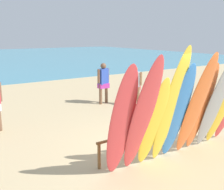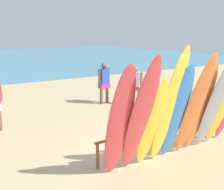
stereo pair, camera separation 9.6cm
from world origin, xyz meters
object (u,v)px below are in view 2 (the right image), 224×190
(surfboard_yellow_2, at_px, (152,123))
(surfboard_yellow_3, at_px, (169,107))
(surfboard_orange_5, at_px, (195,106))
(surfboard_yellow_8, at_px, (222,109))
(surfboard_rack, at_px, (164,130))
(beach_chair_red, at_px, (192,101))
(surfboard_grey_7, at_px, (215,104))
(surfboard_blue_4, at_px, (177,113))
(beachgoer_strolling, at_px, (104,80))
(beachgoer_near_rack, at_px, (135,83))
(surfboard_red_0, at_px, (119,123))
(surfboard_red_1, at_px, (140,117))
(surfboard_orange_6, at_px, (201,108))
(beach_chair_blue, at_px, (163,97))

(surfboard_yellow_2, relative_size, surfboard_yellow_3, 0.78)
(surfboard_orange_5, bearing_deg, surfboard_yellow_8, 2.09)
(surfboard_rack, bearing_deg, beach_chair_red, 30.09)
(surfboard_yellow_3, bearing_deg, surfboard_grey_7, -6.82)
(surfboard_blue_4, distance_m, beachgoer_strolling, 5.63)
(surfboard_orange_5, xyz_separation_m, beachgoer_near_rack, (1.87, 4.61, -0.34))
(surfboard_yellow_2, relative_size, surfboard_orange_5, 0.81)
(surfboard_red_0, bearing_deg, surfboard_red_1, -10.47)
(surfboard_red_0, height_order, beachgoer_strolling, surfboard_red_0)
(surfboard_red_1, bearing_deg, surfboard_grey_7, -0.57)
(surfboard_rack, bearing_deg, surfboard_grey_7, -37.66)
(surfboard_red_0, bearing_deg, surfboard_orange_6, 3.20)
(surfboard_red_1, xyz_separation_m, surfboard_blue_4, (1.11, 0.09, -0.11))
(surfboard_red_0, bearing_deg, surfboard_orange_5, -0.54)
(surfboard_grey_7, relative_size, beach_chair_blue, 3.24)
(surfboard_red_1, xyz_separation_m, beach_chair_blue, (4.12, 3.66, -0.85))
(surfboard_blue_4, relative_size, beach_chair_red, 2.89)
(surfboard_yellow_2, bearing_deg, surfboard_red_1, -166.72)
(surfboard_yellow_2, height_order, surfboard_grey_7, surfboard_grey_7)
(surfboard_rack, xyz_separation_m, surfboard_blue_4, (-0.25, -0.64, 0.64))
(surfboard_orange_6, xyz_separation_m, surfboard_grey_7, (0.33, -0.13, 0.08))
(surfboard_grey_7, bearing_deg, beach_chair_red, 52.13)
(surfboard_yellow_8, relative_size, beach_chair_blue, 2.74)
(surfboard_red_1, xyz_separation_m, beachgoer_near_rack, (3.46, 4.60, -0.35))
(surfboard_blue_4, height_order, beach_chair_red, surfboard_blue_4)
(surfboard_yellow_3, xyz_separation_m, surfboard_orange_5, (0.78, -0.04, -0.08))
(surfboard_yellow_8, distance_m, beach_chair_blue, 3.92)
(surfboard_red_0, height_order, beach_chair_red, surfboard_red_0)
(surfboard_red_1, xyz_separation_m, beach_chair_red, (4.56, 2.58, -0.84))
(surfboard_rack, xyz_separation_m, surfboard_red_1, (-1.37, -0.73, 0.76))
(surfboard_yellow_3, xyz_separation_m, surfboard_orange_6, (1.19, 0.10, -0.21))
(surfboard_blue_4, relative_size, beach_chair_blue, 3.07)
(surfboard_grey_7, relative_size, beachgoer_near_rack, 1.59)
(surfboard_red_1, distance_m, beachgoer_strolling, 6.09)
(surfboard_orange_6, height_order, beach_chair_blue, surfboard_orange_6)
(surfboard_red_1, xyz_separation_m, surfboard_grey_7, (2.32, -0.00, -0.06))
(surfboard_rack, height_order, surfboard_yellow_8, surfboard_yellow_8)
(surfboard_orange_5, bearing_deg, surfboard_red_1, 178.92)
(surfboard_orange_6, relative_size, surfboard_yellow_8, 1.08)
(surfboard_rack, xyz_separation_m, beach_chair_blue, (2.75, 2.93, -0.10))
(surfboard_grey_7, height_order, beach_chair_red, surfboard_grey_7)
(beach_chair_blue, bearing_deg, surfboard_blue_4, -128.55)
(surfboard_yellow_2, relative_size, surfboard_orange_6, 0.93)
(surfboard_red_0, bearing_deg, surfboard_yellow_2, 2.77)
(surfboard_red_1, bearing_deg, beach_chair_red, 29.00)
(surfboard_orange_5, bearing_deg, surfboard_yellow_2, 173.86)
(surfboard_rack, relative_size, surfboard_red_0, 1.62)
(surfboard_red_1, distance_m, surfboard_blue_4, 1.12)
(surfboard_yellow_8, bearing_deg, surfboard_red_1, -175.36)
(surfboard_yellow_2, height_order, beachgoer_near_rack, surfboard_yellow_2)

